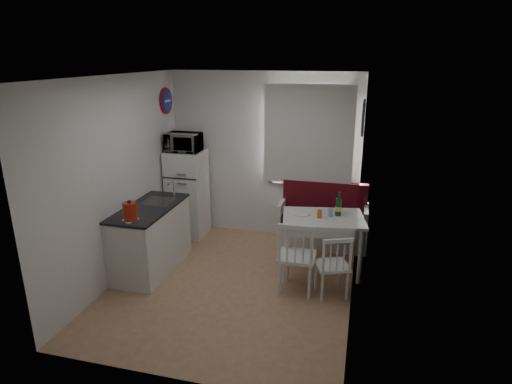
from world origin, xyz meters
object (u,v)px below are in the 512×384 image
dining_table (323,223)px  wine_bottle (339,204)px  chair_left (296,250)px  fridge (188,193)px  bench (322,225)px  kettle (130,211)px  chair_right (332,260)px  microwave (184,142)px  kitchen_counter (151,237)px

dining_table → wine_bottle: size_ratio=3.58×
chair_left → fridge: fridge is taller
bench → kettle: (-2.14, -1.89, 0.71)m
chair_right → microwave: bearing=129.1°
kettle → wine_bottle: size_ratio=0.81×
chair_left → chair_right: chair_left is taller
bench → chair_left: size_ratio=2.66×
microwave → fridge: bearing=90.0°
microwave → kettle: 1.80m
chair_left → microwave: microwave is taller
microwave → wine_bottle: size_ratio=1.59×
kitchen_counter → microwave: size_ratio=2.55×
microwave → kettle: (0.03, -1.73, -0.51)m
chair_right → fridge: bearing=128.2°
kitchen_counter → bench: (2.19, 1.36, -0.13)m
fridge → wine_bottle: 2.53m
bench → dining_table: (0.08, -0.87, 0.38)m
bench → fridge: fridge is taller
chair_left → wine_bottle: (0.43, 0.77, 0.37)m
kettle → kitchen_counter: bearing=95.3°
chair_left → kettle: bearing=-171.1°
fridge → microwave: (0.00, -0.05, 0.84)m
chair_left → kitchen_counter: bearing=173.6°
chair_right → bench: bearing=78.1°
dining_table → chair_right: size_ratio=2.39×
bench → fridge: (-2.17, -0.11, 0.38)m
bench → fridge: 2.20m
chair_left → fridge: size_ratio=0.37×
bench → fridge: bearing=-177.1°
wine_bottle → dining_table: bearing=-151.2°
bench → chair_right: (0.26, -1.52, 0.18)m
bench → microwave: bearing=-175.7°
bench → dining_table: 0.95m
bench → fridge: size_ratio=0.97×
wine_bottle → chair_left: bearing=-119.4°
kitchen_counter → chair_left: size_ratio=2.59×
chair_left → chair_right: size_ratio=1.04×
chair_left → wine_bottle: size_ratio=1.56×
kitchen_counter → fridge: size_ratio=0.95×
kitchen_counter → wine_bottle: size_ratio=4.05×
kitchen_counter → dining_table: (2.27, 0.49, 0.25)m
dining_table → kettle: (-2.22, -1.03, 0.33)m
microwave → kitchen_counter: bearing=-90.9°
kitchen_counter → bench: kitchen_counter is taller
wine_bottle → bench: bearing=109.0°
chair_right → wine_bottle: wine_bottle is taller
dining_table → microwave: 2.50m
bench → microwave: (-2.17, -0.16, 1.22)m
kitchen_counter → kettle: 0.79m
dining_table → fridge: (-2.25, 0.75, -0.00)m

